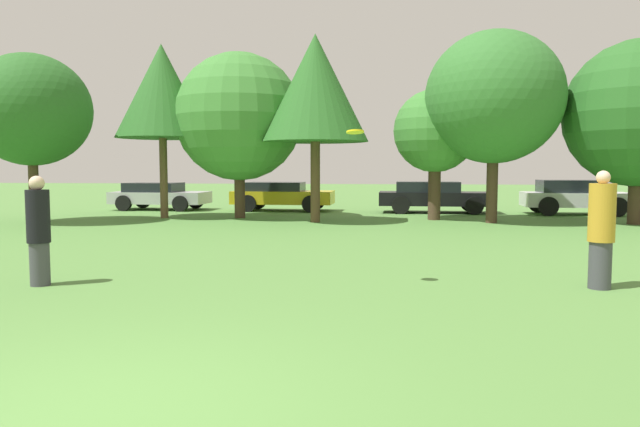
{
  "coord_description": "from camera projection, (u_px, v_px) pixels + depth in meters",
  "views": [
    {
      "loc": [
        2.15,
        -3.86,
        1.79
      ],
      "look_at": [
        1.06,
        5.29,
        1.07
      ],
      "focal_mm": 32.92,
      "sensor_mm": 36.0,
      "label": 1
    }
  ],
  "objects": [
    {
      "name": "parked_car_yellow",
      "position": [
        281.0,
        195.0,
        24.34
      ],
      "size": [
        4.17,
        1.94,
        1.19
      ],
      "rotation": [
        0.0,
        0.0,
        -0.02
      ],
      "color": "gold",
      "rests_on": "ground"
    },
    {
      "name": "tree_0",
      "position": [
        31.0,
        110.0,
        18.68
      ],
      "size": [
        3.76,
        3.76,
        5.41
      ],
      "color": "#473323",
      "rests_on": "ground"
    },
    {
      "name": "person_catcher",
      "position": [
        601.0,
        230.0,
        8.64
      ],
      "size": [
        0.38,
        0.38,
        1.75
      ],
      "rotation": [
        0.0,
        0.0,
        -3.05
      ],
      "color": "#3F3F47",
      "rests_on": "ground"
    },
    {
      "name": "tree_6",
      "position": [
        640.0,
        114.0,
        18.31
      ],
      "size": [
        4.6,
        4.6,
        5.78
      ],
      "color": "#473323",
      "rests_on": "ground"
    },
    {
      "name": "parked_car_white",
      "position": [
        574.0,
        196.0,
        22.38
      ],
      "size": [
        3.92,
        1.92,
        1.32
      ],
      "rotation": [
        0.0,
        0.0,
        -0.02
      ],
      "color": "silver",
      "rests_on": "ground"
    },
    {
      "name": "parked_car_silver",
      "position": [
        159.0,
        195.0,
        24.94
      ],
      "size": [
        3.98,
        2.1,
        1.15
      ],
      "rotation": [
        0.0,
        0.0,
        -0.02
      ],
      "color": "#B2B2B7",
      "rests_on": "ground"
    },
    {
      "name": "frisbee",
      "position": [
        355.0,
        132.0,
        8.67
      ],
      "size": [
        0.27,
        0.26,
        0.07
      ],
      "color": "yellow"
    },
    {
      "name": "tree_2",
      "position": [
        239.0,
        117.0,
        20.64
      ],
      "size": [
        4.49,
        4.49,
        5.82
      ],
      "color": "#473323",
      "rests_on": "ground"
    },
    {
      "name": "parked_car_black",
      "position": [
        434.0,
        196.0,
        23.27
      ],
      "size": [
        4.5,
        1.91,
        1.24
      ],
      "rotation": [
        0.0,
        0.0,
        -0.02
      ],
      "color": "black",
      "rests_on": "ground"
    },
    {
      "name": "tree_3",
      "position": [
        315.0,
        88.0,
        18.99
      ],
      "size": [
        3.47,
        3.47,
        6.11
      ],
      "color": "brown",
      "rests_on": "ground"
    },
    {
      "name": "tree_4",
      "position": [
        435.0,
        132.0,
        19.96
      ],
      "size": [
        2.83,
        2.83,
        4.46
      ],
      "color": "#473323",
      "rests_on": "ground"
    },
    {
      "name": "person_thrower",
      "position": [
        39.0,
        231.0,
        8.88
      ],
      "size": [
        0.34,
        0.34,
        1.67
      ],
      "rotation": [
        0.0,
        0.0,
        0.09
      ],
      "color": "#3F3F47",
      "rests_on": "ground"
    },
    {
      "name": "tree_5",
      "position": [
        494.0,
        98.0,
        18.76
      ],
      "size": [
        4.39,
        4.39,
        6.15
      ],
      "color": "#473323",
      "rests_on": "ground"
    },
    {
      "name": "tree_1",
      "position": [
        162.0,
        92.0,
        20.59
      ],
      "size": [
        3.28,
        3.28,
        6.12
      ],
      "color": "brown",
      "rests_on": "ground"
    },
    {
      "name": "ground_plane",
      "position": [
        87.0,
        418.0,
        4.21
      ],
      "size": [
        120.0,
        120.0,
        0.0
      ],
      "primitive_type": "plane",
      "color": "#54843D"
    }
  ]
}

